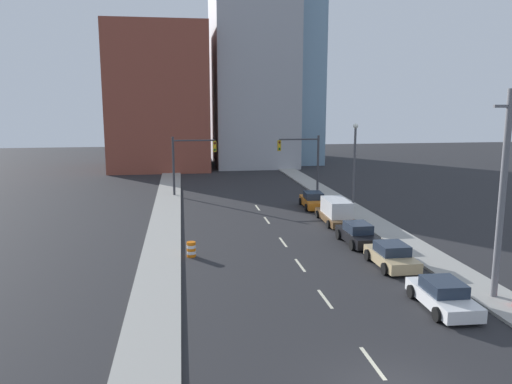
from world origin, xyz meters
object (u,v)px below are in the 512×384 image
object	(u,v)px
utility_pole_right_near	(502,195)
sedan_black	(358,234)
traffic_signal_right	(306,156)
street_lamp	(354,160)
sedan_orange	(313,201)
sedan_tan	(392,256)
traffic_barrel	(191,249)
sedan_white	(443,296)
box_truck_brown	(336,212)
traffic_signal_left	(186,158)

from	to	relation	value
utility_pole_right_near	sedan_black	xyz separation A→B (m)	(-3.21, 10.35, -4.51)
traffic_signal_right	utility_pole_right_near	xyz separation A→B (m)	(1.86, -30.14, 1.19)
street_lamp	sedan_orange	xyz separation A→B (m)	(-3.23, 1.62, -3.86)
utility_pole_right_near	sedan_tan	size ratio (longest dim) A/B	2.39
traffic_barrel	sedan_white	distance (m)	15.05
utility_pole_right_near	traffic_barrel	distance (m)	17.75
traffic_barrel	sedan_white	world-z (taller)	sedan_white
street_lamp	box_truck_brown	world-z (taller)	street_lamp
traffic_signal_left	traffic_barrel	world-z (taller)	traffic_signal_left
traffic_signal_right	box_truck_brown	xyz separation A→B (m)	(-0.98, -13.71, -3.08)
traffic_signal_left	sedan_white	size ratio (longest dim) A/B	1.39
utility_pole_right_near	street_lamp	bearing A→B (deg)	89.57
sedan_black	street_lamp	bearing A→B (deg)	70.97
street_lamp	sedan_white	bearing A→B (deg)	-98.47
traffic_signal_right	sedan_tan	distance (m)	24.97
traffic_barrel	street_lamp	distance (m)	19.22
sedan_tan	box_truck_brown	size ratio (longest dim) A/B	0.73
sedan_white	sedan_black	world-z (taller)	sedan_black
traffic_signal_left	street_lamp	bearing A→B (deg)	-32.31
traffic_signal_right	utility_pole_right_near	bearing A→B (deg)	-86.46
sedan_tan	sedan_orange	bearing A→B (deg)	90.60
sedan_orange	street_lamp	bearing A→B (deg)	-23.69
utility_pole_right_near	sedan_white	bearing A→B (deg)	-167.47
traffic_signal_left	sedan_black	xyz separation A→B (m)	(11.28, -19.79, -3.33)
street_lamp	utility_pole_right_near	bearing A→B (deg)	-90.43
traffic_barrel	sedan_black	bearing A→B (deg)	6.31
sedan_white	box_truck_brown	size ratio (longest dim) A/B	0.77
traffic_barrel	traffic_signal_right	bearing A→B (deg)	59.03
traffic_signal_right	sedan_black	xyz separation A→B (m)	(-1.34, -19.79, -3.33)
traffic_signal_right	traffic_signal_left	bearing A→B (deg)	180.00
traffic_signal_left	box_truck_brown	world-z (taller)	traffic_signal_left
utility_pole_right_near	sedan_tan	distance (m)	7.65
traffic_signal_right	utility_pole_right_near	world-z (taller)	utility_pole_right_near
utility_pole_right_near	sedan_orange	world-z (taller)	utility_pole_right_near
box_truck_brown	sedan_tan	bearing A→B (deg)	-88.67
traffic_barrel	sedan_orange	distance (m)	17.60
utility_pole_right_near	sedan_white	size ratio (longest dim) A/B	2.28
traffic_signal_left	sedan_tan	size ratio (longest dim) A/B	1.45
utility_pole_right_near	sedan_orange	size ratio (longest dim) A/B	2.17
traffic_signal_left	sedan_orange	xyz separation A→B (m)	(11.41, -7.64, -3.34)
sedan_white	sedan_black	size ratio (longest dim) A/B	1.00
traffic_signal_left	sedan_orange	bearing A→B (deg)	-33.79
traffic_signal_left	sedan_orange	size ratio (longest dim) A/B	1.32
sedan_orange	sedan_black	bearing A→B (deg)	-87.64
traffic_barrel	sedan_orange	size ratio (longest dim) A/B	0.20
traffic_signal_right	sedan_tan	bearing A→B (deg)	-92.45
sedan_white	traffic_signal_left	bearing A→B (deg)	112.32
utility_pole_right_near	street_lamp	size ratio (longest dim) A/B	1.31
box_truck_brown	sedan_orange	world-z (taller)	box_truck_brown
sedan_black	utility_pole_right_near	bearing A→B (deg)	-74.07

